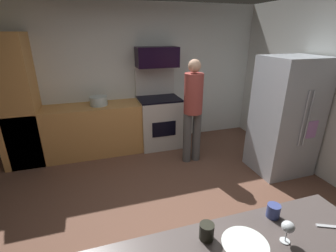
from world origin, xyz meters
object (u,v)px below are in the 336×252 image
at_px(refrigerator, 286,117).
at_px(wine_glass_near, 288,228).
at_px(mug_tea, 207,231).
at_px(stock_pot, 99,101).
at_px(mug_coffee, 273,211).
at_px(oven_range, 159,120).
at_px(mixing_bowl_small, 244,249).
at_px(person_cook, 193,107).
at_px(microwave, 157,57).

relative_size(refrigerator, wine_glass_near, 12.04).
distance_m(mug_tea, stock_pot, 3.25).
relative_size(refrigerator, mug_coffee, 18.72).
xyz_separation_m(oven_range, stock_pot, (-1.08, 0.01, 0.46)).
height_order(refrigerator, mug_coffee, refrigerator).
bearing_deg(mixing_bowl_small, stock_pot, 101.13).
bearing_deg(wine_glass_near, oven_range, 87.90).
relative_size(refrigerator, person_cook, 1.04).
height_order(mixing_bowl_small, wine_glass_near, wine_glass_near).
relative_size(wine_glass_near, stock_pot, 0.49).
height_order(person_cook, stock_pot, person_cook).
relative_size(microwave, stock_pot, 2.47).
distance_m(oven_range, wine_glass_near, 3.41).
relative_size(oven_range, person_cook, 0.88).
xyz_separation_m(person_cook, stock_pot, (-1.44, 0.79, 0.01)).
bearing_deg(stock_pot, mug_coffee, -72.00).
xyz_separation_m(oven_range, wine_glass_near, (-0.12, -3.37, 0.49)).
bearing_deg(microwave, refrigerator, -44.12).
xyz_separation_m(wine_glass_near, stock_pot, (-0.96, 3.38, -0.03)).
bearing_deg(stock_pot, mixing_bowl_small, -78.87).
relative_size(refrigerator, stock_pot, 5.95).
bearing_deg(refrigerator, oven_range, 137.52).
relative_size(oven_range, refrigerator, 0.84).
bearing_deg(wine_glass_near, microwave, 87.95).
height_order(microwave, wine_glass_near, microwave).
xyz_separation_m(microwave, stock_pot, (-1.08, -0.08, -0.70)).
xyz_separation_m(mixing_bowl_small, stock_pot, (-0.67, 3.38, 0.04)).
distance_m(mug_coffee, mug_tea, 0.52).
relative_size(mixing_bowl_small, mug_tea, 2.50).
distance_m(refrigerator, person_cook, 1.41).
height_order(refrigerator, mug_tea, refrigerator).
distance_m(refrigerator, mug_coffee, 2.37).
distance_m(person_cook, wine_glass_near, 2.63).
distance_m(microwave, mixing_bowl_small, 3.56).
distance_m(wine_glass_near, mug_tea, 0.48).
distance_m(oven_range, person_cook, 0.98).
bearing_deg(wine_glass_near, person_cook, 79.48).
relative_size(mug_tea, stock_pot, 0.35).
height_order(oven_range, mixing_bowl_small, oven_range).
distance_m(mixing_bowl_small, mug_tea, 0.23).
bearing_deg(oven_range, wine_glass_near, -92.10).
distance_m(microwave, refrigerator, 2.36).
height_order(wine_glass_near, stock_pot, stock_pot).
xyz_separation_m(microwave, mixing_bowl_small, (-0.42, -3.46, -0.74)).
bearing_deg(mug_tea, wine_glass_near, -20.44).
xyz_separation_m(wine_glass_near, mug_tea, (-0.45, 0.17, -0.05)).
bearing_deg(mixing_bowl_small, wine_glass_near, 0.60).
xyz_separation_m(microwave, person_cook, (0.36, -0.87, -0.71)).
relative_size(mug_coffee, mug_tea, 0.90).
bearing_deg(person_cook, mixing_bowl_small, -106.63).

